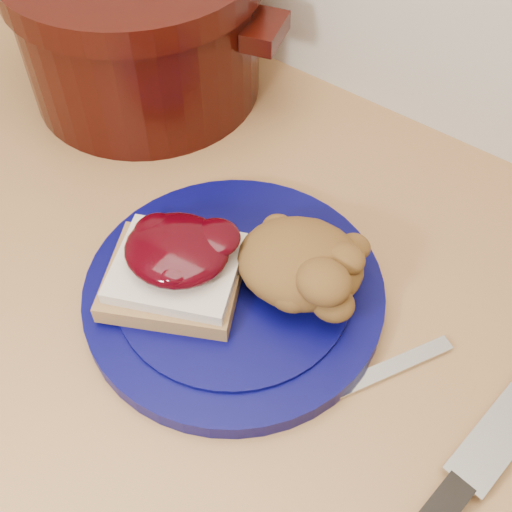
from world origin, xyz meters
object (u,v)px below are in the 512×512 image
Objects in this scene: plate at (234,292)px; dutch_oven at (140,26)px; chef_knife at (449,501)px; pepper_grinder at (74,8)px; butter_knife at (357,382)px.

dutch_oven reaches higher than plate.
chef_knife is 0.68m from pepper_grinder.
pepper_grinder is (-0.39, 0.19, 0.06)m from plate.
dutch_oven is at bearing 0.00° from pepper_grinder.
butter_knife is (-0.10, 0.04, -0.01)m from chef_knife.
pepper_grinder is at bearing 98.14° from butter_knife.
plate is at bearing 85.09° from chef_knife.
butter_knife is at bearing 74.02° from chef_knife.
chef_knife is 2.48× the size of pepper_grinder.
dutch_oven is 0.12m from pepper_grinder.
plate is 0.34m from dutch_oven.
chef_knife is 0.90× the size of dutch_oven.
chef_knife is 0.58m from dutch_oven.
plate reaches higher than butter_knife.
dutch_oven is at bearing 93.28° from butter_knife.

